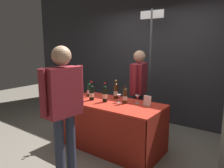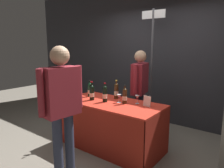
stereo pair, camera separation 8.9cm
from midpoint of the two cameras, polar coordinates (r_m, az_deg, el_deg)
The scene contains 15 objects.
ground_plane at distance 3.70m, azimuth -0.72°, elevation -16.62°, with size 12.00×12.00×0.00m, color gray.
back_partition at distance 4.76m, azimuth 11.55°, elevation 8.37°, with size 7.77×0.12×3.05m, color #2D2D33.
tasting_table at distance 3.49m, azimuth -0.74°, elevation -8.68°, with size 1.65×0.80×0.78m.
featured_wine_bottle at distance 3.32m, azimuth 2.73°, elevation -3.15°, with size 0.07×0.07×0.30m.
display_bottle_0 at distance 3.61m, azimuth 0.34°, elevation -1.83°, with size 0.07×0.07×0.32m.
display_bottle_1 at distance 3.54m, azimuth -6.27°, elevation -2.25°, with size 0.08×0.08×0.32m.
display_bottle_2 at distance 3.79m, azimuth -6.91°, elevation -1.50°, with size 0.07×0.07×0.29m.
display_bottle_3 at distance 3.41m, azimuth -2.72°, elevation -2.63°, with size 0.08×0.08×0.32m.
wine_glass_near_vendor at distance 3.38m, azimuth 1.16°, elevation -3.48°, with size 0.07×0.07×0.13m.
wine_glass_mid at distance 3.35m, azimuth 6.13°, elevation -3.63°, with size 0.07×0.07×0.13m.
flower_vase at distance 3.65m, azimuth -11.73°, elevation -2.04°, with size 0.10×0.10×0.42m.
brochure_stand at distance 3.22m, azimuth 8.74°, elevation -4.56°, with size 0.13×0.01×0.16m, color silver.
vendor_presenter at distance 3.96m, azimuth 6.62°, elevation -0.17°, with size 0.31×0.62×1.59m.
taster_foreground_right at distance 2.63m, azimuth -13.99°, elevation -4.62°, with size 0.26×0.61×1.68m.
booth_signpost at distance 4.30m, azimuth 9.76°, elevation 6.63°, with size 0.48×0.04×2.37m.
Camera 1 is at (1.92, -2.67, 1.69)m, focal length 33.79 mm.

